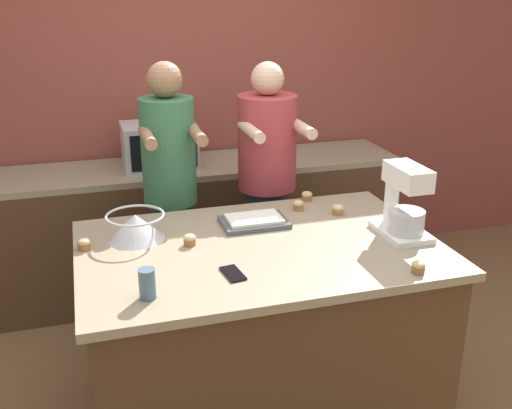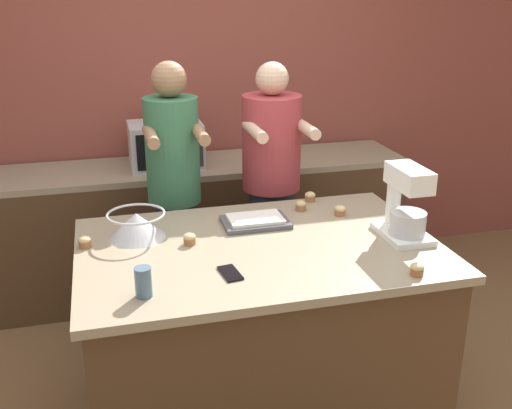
# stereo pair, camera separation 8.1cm
# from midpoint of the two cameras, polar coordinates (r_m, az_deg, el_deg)

# --- Properties ---
(back_wall) EXTENTS (10.00, 0.06, 2.70)m
(back_wall) POSITION_cam_midpoint_polar(r_m,az_deg,el_deg) (4.36, -7.23, 10.59)
(back_wall) COLOR brown
(back_wall) RESTS_ON ground_plane
(island_counter) EXTENTS (1.66, 1.09, 0.94)m
(island_counter) POSITION_cam_midpoint_polar(r_m,az_deg,el_deg) (3.00, -0.49, -12.01)
(island_counter) COLOR #4C331E
(island_counter) RESTS_ON ground_plane
(back_counter) EXTENTS (2.80, 0.60, 0.92)m
(back_counter) POSITION_cam_midpoint_polar(r_m,az_deg,el_deg) (4.27, -5.91, -2.02)
(back_counter) COLOR #4C331E
(back_counter) RESTS_ON ground_plane
(person_left) EXTENTS (0.32, 0.49, 1.69)m
(person_left) POSITION_cam_midpoint_polar(r_m,az_deg,el_deg) (3.50, -8.76, 0.42)
(person_left) COLOR #33384C
(person_left) RESTS_ON ground_plane
(person_right) EXTENTS (0.36, 0.51, 1.66)m
(person_right) POSITION_cam_midpoint_polar(r_m,az_deg,el_deg) (3.63, 0.41, 0.96)
(person_right) COLOR #33384C
(person_right) RESTS_ON ground_plane
(stand_mixer) EXTENTS (0.20, 0.30, 0.35)m
(stand_mixer) POSITION_cam_midpoint_polar(r_m,az_deg,el_deg) (2.90, 13.15, -0.06)
(stand_mixer) COLOR white
(stand_mixer) RESTS_ON island_counter
(mixing_bowl) EXTENTS (0.28, 0.28, 0.12)m
(mixing_bowl) POSITION_cam_midpoint_polar(r_m,az_deg,el_deg) (2.88, -12.18, -1.99)
(mixing_bowl) COLOR #BCBCC1
(mixing_bowl) RESTS_ON island_counter
(baking_tray) EXTENTS (0.33, 0.22, 0.04)m
(baking_tray) POSITION_cam_midpoint_polar(r_m,az_deg,el_deg) (3.00, -0.96, -1.60)
(baking_tray) COLOR #4C4C51
(baking_tray) RESTS_ON island_counter
(microwave_oven) EXTENTS (0.48, 0.35, 0.29)m
(microwave_oven) POSITION_cam_midpoint_polar(r_m,az_deg,el_deg) (4.04, -9.75, 5.57)
(microwave_oven) COLOR #B7B7BC
(microwave_oven) RESTS_ON back_counter
(cell_phone) EXTENTS (0.09, 0.15, 0.01)m
(cell_phone) POSITION_cam_midpoint_polar(r_m,az_deg,el_deg) (2.51, -3.15, -6.57)
(cell_phone) COLOR black
(cell_phone) RESTS_ON island_counter
(drinking_glass) EXTENTS (0.07, 0.07, 0.12)m
(drinking_glass) POSITION_cam_midpoint_polar(r_m,az_deg,el_deg) (2.35, -11.30, -7.42)
(drinking_glass) COLOR slate
(drinking_glass) RESTS_ON island_counter
(cupcake_0) EXTENTS (0.06, 0.06, 0.05)m
(cupcake_0) POSITION_cam_midpoint_polar(r_m,az_deg,el_deg) (2.59, 14.34, -5.79)
(cupcake_0) COLOR #9E6038
(cupcake_0) RESTS_ON island_counter
(cupcake_1) EXTENTS (0.06, 0.06, 0.05)m
(cupcake_1) POSITION_cam_midpoint_polar(r_m,az_deg,el_deg) (3.33, 4.18, 0.80)
(cupcake_1) COLOR #9E6038
(cupcake_1) RESTS_ON island_counter
(cupcake_2) EXTENTS (0.06, 0.06, 0.05)m
(cupcake_2) POSITION_cam_midpoint_polar(r_m,az_deg,el_deg) (2.84, -16.87, -3.62)
(cupcake_2) COLOR #9E6038
(cupcake_2) RESTS_ON island_counter
(cupcake_3) EXTENTS (0.06, 0.06, 0.05)m
(cupcake_3) POSITION_cam_midpoint_polar(r_m,az_deg,el_deg) (2.79, -7.17, -3.35)
(cupcake_3) COLOR #9E6038
(cupcake_3) RESTS_ON island_counter
(cupcake_4) EXTENTS (0.06, 0.06, 0.05)m
(cupcake_4) POSITION_cam_midpoint_polar(r_m,az_deg,el_deg) (3.15, 7.05, -0.48)
(cupcake_4) COLOR #9E6038
(cupcake_4) RESTS_ON island_counter
(cupcake_5) EXTENTS (0.06, 0.06, 0.05)m
(cupcake_5) POSITION_cam_midpoint_polar(r_m,az_deg,el_deg) (3.20, 3.33, -0.06)
(cupcake_5) COLOR #9E6038
(cupcake_5) RESTS_ON island_counter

